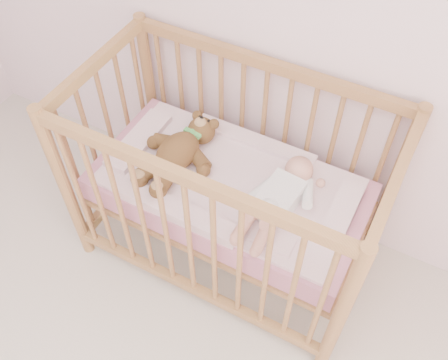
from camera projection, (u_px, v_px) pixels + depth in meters
The scene contains 5 objects.
crib at pixel (229, 189), 2.26m from camera, with size 1.36×0.76×1.00m, color #B08C4B, non-canonical shape.
mattress at pixel (229, 191), 2.27m from camera, with size 1.22×0.62×0.13m, color #CE80A0.
blanket at pixel (229, 181), 2.21m from camera, with size 1.10×0.58×0.06m, color #EBA2AD, non-canonical shape.
baby at pixel (280, 195), 2.07m from camera, with size 0.27×0.56×0.13m, color white, non-canonical shape.
teddy_bear at pixel (178, 151), 2.21m from camera, with size 0.36×0.51×0.14m, color brown, non-canonical shape.
Camera 1 is at (0.52, 0.35, 2.28)m, focal length 40.00 mm.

